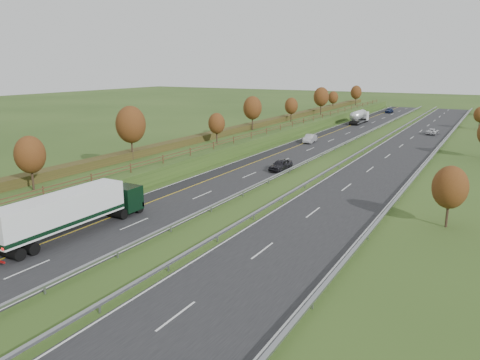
# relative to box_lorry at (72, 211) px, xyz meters

# --- Properties ---
(ground) EXTENTS (400.00, 400.00, 0.00)m
(ground) POSITION_rel_box_lorry_xyz_m (9.60, 49.01, -2.33)
(ground) COLOR #2C4619
(ground) RESTS_ON ground
(near_carriageway) EXTENTS (10.50, 200.00, 0.04)m
(near_carriageway) POSITION_rel_box_lorry_xyz_m (1.60, 54.01, -2.31)
(near_carriageway) COLOR black
(near_carriageway) RESTS_ON ground
(far_carriageway) EXTENTS (10.50, 200.00, 0.04)m
(far_carriageway) POSITION_rel_box_lorry_xyz_m (18.10, 54.01, -2.31)
(far_carriageway) COLOR black
(far_carriageway) RESTS_ON ground
(hard_shoulder) EXTENTS (3.00, 200.00, 0.04)m
(hard_shoulder) POSITION_rel_box_lorry_xyz_m (-2.15, 54.01, -2.31)
(hard_shoulder) COLOR black
(hard_shoulder) RESTS_ON ground
(lane_markings) EXTENTS (26.75, 200.00, 0.01)m
(lane_markings) POSITION_rel_box_lorry_xyz_m (8.00, 53.89, -2.28)
(lane_markings) COLOR silver
(lane_markings) RESTS_ON near_carriageway
(embankment_left) EXTENTS (12.00, 200.00, 2.00)m
(embankment_left) POSITION_rel_box_lorry_xyz_m (-11.40, 54.01, -1.33)
(embankment_left) COLOR #2C4619
(embankment_left) RESTS_ON ground
(hedge_left) EXTENTS (2.20, 180.00, 1.10)m
(hedge_left) POSITION_rel_box_lorry_xyz_m (-13.40, 54.01, 0.22)
(hedge_left) COLOR #313314
(hedge_left) RESTS_ON embankment_left
(fence_left) EXTENTS (0.12, 189.06, 1.20)m
(fence_left) POSITION_rel_box_lorry_xyz_m (-6.90, 53.60, 0.40)
(fence_left) COLOR #422B19
(fence_left) RESTS_ON embankment_left
(median_barrier_near) EXTENTS (0.32, 200.00, 0.71)m
(median_barrier_near) POSITION_rel_box_lorry_xyz_m (7.30, 54.01, -1.72)
(median_barrier_near) COLOR gray
(median_barrier_near) RESTS_ON ground
(median_barrier_far) EXTENTS (0.32, 200.00, 0.71)m
(median_barrier_far) POSITION_rel_box_lorry_xyz_m (12.40, 54.01, -1.72)
(median_barrier_far) COLOR gray
(median_barrier_far) RESTS_ON ground
(outer_barrier_far) EXTENTS (0.32, 200.00, 0.71)m
(outer_barrier_far) POSITION_rel_box_lorry_xyz_m (23.90, 54.01, -1.71)
(outer_barrier_far) COLOR gray
(outer_barrier_far) RESTS_ON ground
(trees_left) EXTENTS (6.64, 164.30, 7.66)m
(trees_left) POSITION_rel_box_lorry_xyz_m (-11.04, 50.64, 4.04)
(trees_left) COLOR #2D2116
(trees_left) RESTS_ON embankment_left
(box_lorry) EXTENTS (2.58, 16.28, 4.06)m
(box_lorry) POSITION_rel_box_lorry_xyz_m (0.00, 0.00, 0.00)
(box_lorry) COLOR black
(box_lorry) RESTS_ON near_carriageway
(road_tanker) EXTENTS (2.40, 11.22, 3.46)m
(road_tanker) POSITION_rel_box_lorry_xyz_m (0.00, 96.66, -0.47)
(road_tanker) COLOR silver
(road_tanker) RESTS_ON near_carriageway
(car_dark_near) EXTENTS (2.31, 4.95, 1.64)m
(car_dark_near) POSITION_rel_box_lorry_xyz_m (5.47, 33.88, -1.47)
(car_dark_near) COLOR black
(car_dark_near) RESTS_ON near_carriageway
(car_silver_mid) EXTENTS (2.13, 5.07, 1.63)m
(car_silver_mid) POSITION_rel_box_lorry_xyz_m (0.00, 60.17, -1.48)
(car_silver_mid) COLOR #ABACAF
(car_silver_mid) RESTS_ON near_carriageway
(car_small_far) EXTENTS (2.06, 4.94, 1.43)m
(car_small_far) POSITION_rel_box_lorry_xyz_m (0.93, 129.66, -1.58)
(car_small_far) COLOR #162146
(car_small_far) RESTS_ON near_carriageway
(car_oncoming) EXTENTS (2.45, 4.84, 1.31)m
(car_oncoming) POSITION_rel_box_lorry_xyz_m (19.96, 84.18, -1.63)
(car_oncoming) COLOR silver
(car_oncoming) RESTS_ON far_carriageway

